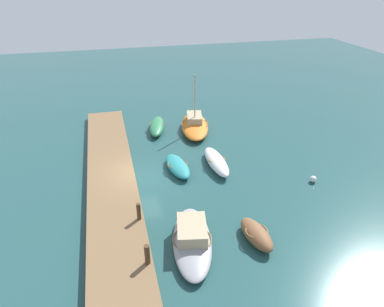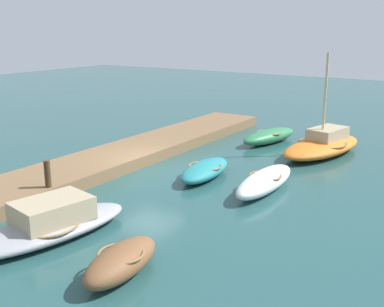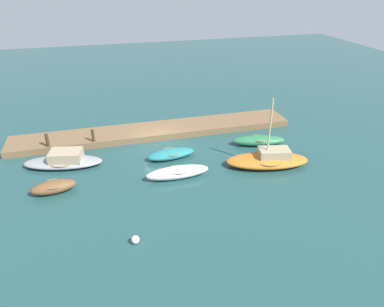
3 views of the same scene
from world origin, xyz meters
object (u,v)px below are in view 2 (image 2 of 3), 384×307
rowboat_teal (205,170)px  mooring_post_west (48,174)px  dinghy_brown (121,261)px  rowboat_green (269,136)px  rowboat_white (265,181)px  motorboat_grey (47,224)px  sailboat_orange (323,145)px

rowboat_teal → mooring_post_west: bearing=-37.8°
dinghy_brown → rowboat_green: bearing=-176.3°
rowboat_white → mooring_post_west: mooring_post_west is taller
rowboat_teal → dinghy_brown: (7.79, 2.39, 0.07)m
rowboat_white → mooring_post_west: 7.83m
rowboat_teal → motorboat_grey: motorboat_grey is taller
rowboat_green → rowboat_white: (7.09, 3.01, 0.02)m
sailboat_orange → rowboat_white: (6.34, -0.10, -0.08)m
motorboat_grey → sailboat_orange: bearing=176.1°
rowboat_teal → rowboat_white: bearing=80.4°
dinghy_brown → rowboat_white: size_ratio=0.66×
rowboat_green → mooring_post_west: 12.54m
dinghy_brown → sailboat_orange: 13.99m
rowboat_teal → sailboat_orange: sailboat_orange is taller
mooring_post_west → motorboat_grey: bearing=48.7°
rowboat_white → dinghy_brown: bearing=-2.8°
rowboat_teal → rowboat_green: rowboat_green is taller
rowboat_teal → sailboat_orange: bearing=149.1°
dinghy_brown → mooring_post_west: 6.17m
sailboat_orange → rowboat_teal: bearing=-12.8°
rowboat_green → motorboat_grey: bearing=10.5°
rowboat_teal → rowboat_green: size_ratio=0.85×
rowboat_teal → motorboat_grey: bearing=-13.0°
sailboat_orange → mooring_post_west: (11.43, -6.02, 0.51)m
dinghy_brown → rowboat_green: size_ratio=0.66×
motorboat_grey → mooring_post_west: mooring_post_west is taller
sailboat_orange → rowboat_green: (-0.76, -3.11, -0.11)m
rowboat_teal → rowboat_green: 6.95m
dinghy_brown → rowboat_green: dinghy_brown is taller
dinghy_brown → motorboat_grey: 3.27m
rowboat_white → sailboat_orange: bearing=178.7°
rowboat_white → mooring_post_west: size_ratio=4.30×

